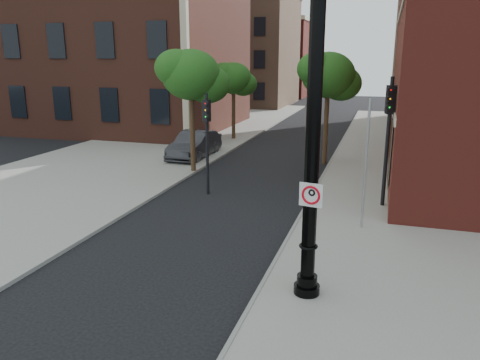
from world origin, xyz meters
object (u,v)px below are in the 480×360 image
(no_parking_sign, at_px, (311,195))
(traffic_signal_left, at_px, (207,127))
(parked_car, at_px, (195,145))
(lamppost, at_px, (312,160))
(traffic_signal_right, at_px, (389,122))

(no_parking_sign, relative_size, traffic_signal_left, 0.13)
(no_parking_sign, distance_m, parked_car, 16.50)
(lamppost, height_order, traffic_signal_right, lamppost)
(lamppost, height_order, traffic_signal_left, lamppost)
(traffic_signal_right, bearing_deg, parked_car, 131.48)
(lamppost, xyz_separation_m, traffic_signal_right, (1.62, 7.57, -0.08))
(parked_car, height_order, traffic_signal_right, traffic_signal_right)
(no_parking_sign, height_order, traffic_signal_left, traffic_signal_left)
(parked_car, distance_m, traffic_signal_left, 7.45)
(no_parking_sign, height_order, parked_car, no_parking_sign)
(no_parking_sign, bearing_deg, lamppost, 112.25)
(parked_car, xyz_separation_m, traffic_signal_left, (3.24, -6.40, 2.04))
(no_parking_sign, distance_m, traffic_signal_left, 9.28)
(lamppost, relative_size, traffic_signal_right, 1.49)
(parked_car, bearing_deg, lamppost, -57.91)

